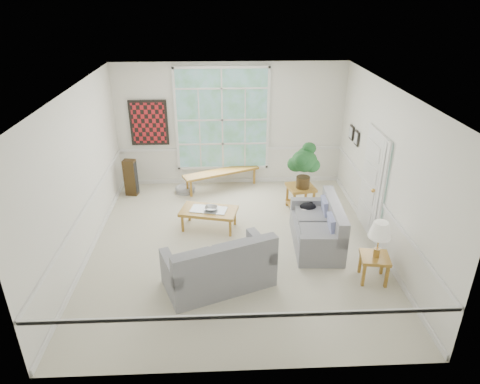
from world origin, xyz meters
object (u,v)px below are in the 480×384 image
(loveseat_front, at_px, (218,260))
(side_table, at_px, (373,268))
(loveseat_right, at_px, (317,224))
(end_table, at_px, (300,197))
(coffee_table, at_px, (209,219))

(loveseat_front, xyz_separation_m, side_table, (2.62, -0.01, -0.23))
(side_table, bearing_deg, loveseat_right, 122.43)
(loveseat_right, xyz_separation_m, end_table, (-0.05, 1.47, -0.16))
(loveseat_front, distance_m, side_table, 2.63)
(loveseat_right, distance_m, end_table, 1.48)
(loveseat_front, xyz_separation_m, coffee_table, (-0.19, 1.86, -0.26))
(side_table, bearing_deg, loveseat_front, 179.67)
(end_table, height_order, side_table, end_table)
(end_table, bearing_deg, loveseat_right, -87.92)
(coffee_table, bearing_deg, loveseat_right, -5.72)
(loveseat_front, relative_size, coffee_table, 1.53)
(end_table, bearing_deg, coffee_table, -159.49)
(side_table, bearing_deg, coffee_table, 146.31)
(end_table, bearing_deg, side_table, -73.25)
(loveseat_front, bearing_deg, loveseat_right, 10.11)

